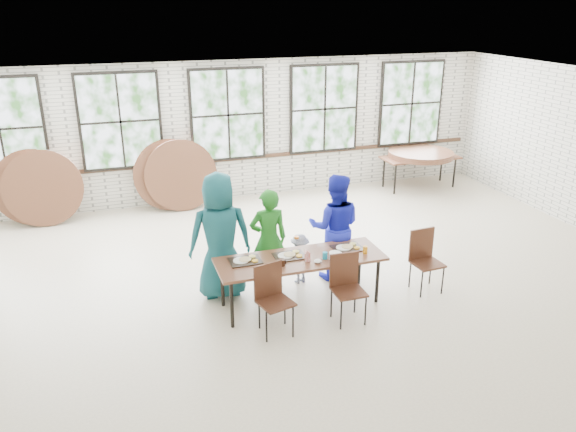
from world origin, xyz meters
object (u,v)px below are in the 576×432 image
chair_near_left (272,293)px  chair_near_right (346,282)px  storage_table (420,159)px  dining_table (300,261)px

chair_near_left → chair_near_right: (1.06, -0.02, 0.00)m
storage_table → chair_near_left: bearing=-136.9°
chair_near_right → storage_table: (4.02, 4.83, 0.13)m
dining_table → chair_near_right: 0.74m
dining_table → chair_near_right: bearing=-49.3°
chair_near_left → chair_near_right: 1.06m
dining_table → storage_table: 6.20m
dining_table → storage_table: size_ratio=1.33×
dining_table → storage_table: same height
dining_table → chair_near_right: (0.47, -0.55, -0.13)m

